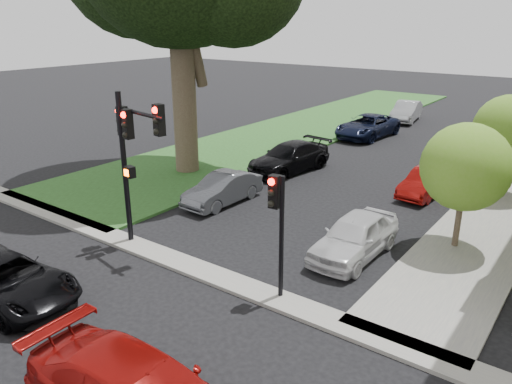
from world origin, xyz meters
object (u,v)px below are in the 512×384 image
Objects in this scene: car_parked_9 at (406,111)px; traffic_signal_main at (131,143)px; car_parked_4 at (499,130)px; car_parked_5 at (223,189)px; car_cross_near at (5,280)px; car_parked_0 at (355,236)px; car_parked_2 at (465,157)px; car_parked_8 at (367,126)px; car_parked_6 at (289,158)px; car_parked_1 at (426,183)px; small_tree_b at (509,130)px; traffic_signal_secondary at (278,214)px; small_tree_a at (466,167)px.

traffic_signal_main is at bearing -97.58° from car_parked_9.
car_parked_5 reaches higher than car_parked_4.
car_cross_near is 1.12× the size of car_parked_0.
traffic_signal_main is at bearing -149.65° from car_parked_0.
car_parked_2 is 8.77m from car_parked_8.
car_parked_6 is (-7.45, 7.33, 0.02)m from car_parked_0.
car_cross_near is at bearing -108.26° from car_parked_1.
car_parked_8 reaches higher than car_parked_6.
traffic_signal_main is 1.13× the size of car_cross_near.
car_parked_5 is 0.86× the size of car_parked_9.
car_parked_2 is (0.30, 5.51, 0.10)m from car_parked_1.
car_parked_2 is 1.10× the size of car_parked_9.
car_parked_9 is (-7.52, 2.53, 0.14)m from car_parked_4.
car_parked_0 reaches higher than car_cross_near.
car_parked_5 is (-0.14, 10.18, -0.01)m from car_cross_near.
car_parked_9 is at bearing 116.94° from car_parked_2.
small_tree_b is 1.07× the size of car_parked_0.
traffic_signal_main is at bearing -85.02° from car_parked_5.
car_cross_near is 18.06m from car_parked_1.
small_tree_b is at bearing 42.60° from car_parked_5.
car_parked_1 is 7.38m from car_parked_6.
traffic_signal_secondary is 22.61m from car_parked_8.
traffic_signal_main is at bearing -118.78° from car_parked_2.
traffic_signal_main reaches higher than traffic_signal_secondary.
car_cross_near is 1.10× the size of car_parked_4.
car_parked_8 is (-7.63, -4.73, 0.13)m from car_parked_4.
small_tree_b is 12.93m from car_parked_8.
car_parked_6 is (-7.61, -14.95, 0.12)m from car_parked_4.
traffic_signal_secondary is at bearing -37.41° from car_parked_5.
car_parked_4 is 0.85× the size of car_parked_6.
car_parked_1 is 0.80× the size of car_parked_9.
car_parked_8 reaches higher than car_parked_4.
car_parked_4 is 0.94× the size of car_parked_9.
small_tree_b reaches higher than car_parked_1.
traffic_signal_main is (-9.56, -6.66, 0.79)m from small_tree_a.
traffic_signal_main is 8.47m from car_parked_0.
car_parked_9 reaches higher than car_cross_near.
small_tree_a is 0.93× the size of car_cross_near.
small_tree_b is at bearing -67.44° from car_parked_4.
car_parked_0 is at bearing -97.41° from car_parked_2.
car_cross_near is (-0.18, -4.97, -3.20)m from traffic_signal_main.
small_tree_b is 13.34m from car_parked_5.
car_parked_5 is at bearing -98.13° from car_parked_9.
car_parked_4 is 8.98m from car_parked_8.
traffic_signal_main reaches higher than car_parked_5.
car_cross_near is at bearing -117.38° from small_tree_b.
traffic_signal_main is 1.35× the size of car_parked_5.
small_tree_b is 1.23× the size of car_parked_1.
car_parked_2 reaches higher than car_parked_1.
car_parked_0 is 1.07× the size of car_parked_5.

